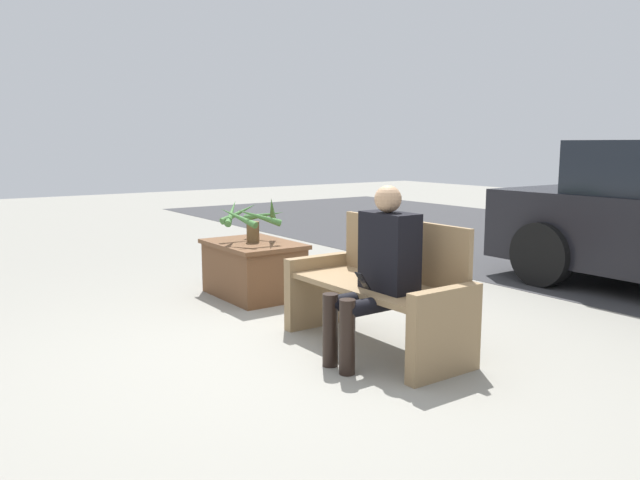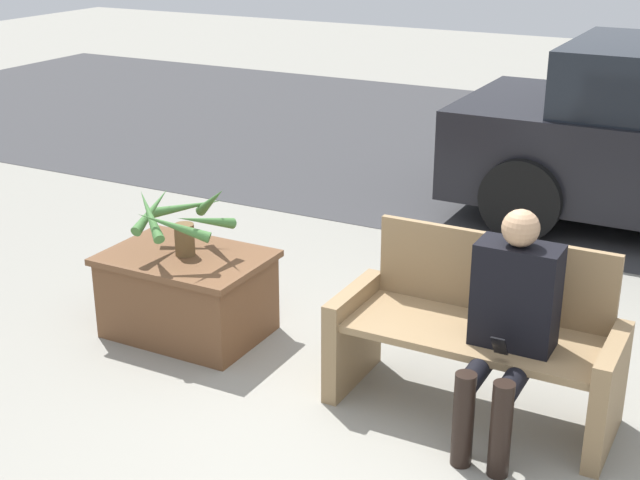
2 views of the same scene
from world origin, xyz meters
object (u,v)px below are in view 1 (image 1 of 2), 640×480
bench (379,291)px  potted_plant (251,217)px  person_seated (379,266)px  planter_box (254,267)px

bench → potted_plant: bearing=-179.9°
person_seated → bench: bearing=137.8°
bench → planter_box: bearing=179.7°
bench → potted_plant: size_ratio=2.29×
bench → potted_plant: 1.92m
potted_plant → person_seated: bearing=-5.2°
planter_box → potted_plant: bearing=-121.0°
person_seated → planter_box: person_seated is taller
person_seated → potted_plant: bearing=174.8°
person_seated → potted_plant: person_seated is taller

